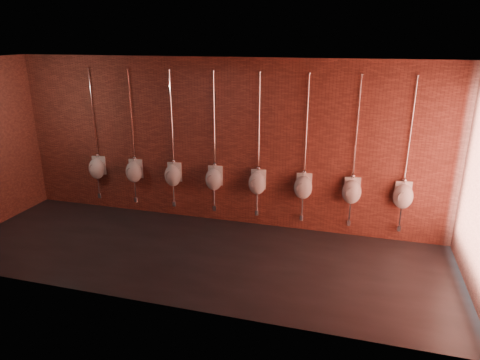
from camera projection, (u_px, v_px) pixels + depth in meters
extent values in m
plane|color=black|center=(197.00, 254.00, 7.34)|extent=(8.50, 8.50, 0.00)
cube|color=black|center=(189.00, 61.00, 6.31)|extent=(8.50, 3.00, 0.04)
cube|color=#984737|center=(222.00, 143.00, 8.19)|extent=(8.50, 0.04, 3.20)
cube|color=#984737|center=(150.00, 197.00, 5.46)|extent=(8.50, 0.04, 3.20)
ellipsoid|color=white|center=(97.00, 169.00, 9.01)|extent=(0.39, 0.36, 0.45)
cube|color=white|center=(99.00, 165.00, 9.09)|extent=(0.29, 0.10, 0.40)
cylinder|color=#A0A0A0|center=(93.00, 169.00, 8.90)|extent=(0.20, 0.06, 0.20)
cylinder|color=white|center=(93.00, 114.00, 8.73)|extent=(0.02, 0.02, 1.83)
sphere|color=white|center=(97.00, 155.00, 8.99)|extent=(0.08, 0.08, 0.08)
cylinder|color=white|center=(88.00, 68.00, 8.43)|extent=(0.05, 0.05, 0.01)
cylinder|color=white|center=(98.00, 184.00, 9.12)|extent=(0.03, 0.03, 0.38)
cylinder|color=white|center=(100.00, 195.00, 9.20)|extent=(0.08, 0.08, 0.11)
cylinder|color=white|center=(102.00, 194.00, 9.27)|extent=(0.03, 0.15, 0.03)
ellipsoid|color=white|center=(134.00, 172.00, 8.79)|extent=(0.39, 0.36, 0.45)
cube|color=white|center=(136.00, 168.00, 8.87)|extent=(0.29, 0.10, 0.40)
cylinder|color=#A0A0A0|center=(131.00, 172.00, 8.67)|extent=(0.20, 0.06, 0.20)
cylinder|color=white|center=(131.00, 116.00, 8.50)|extent=(0.02, 0.02, 1.83)
sphere|color=white|center=(135.00, 158.00, 8.77)|extent=(0.08, 0.08, 0.08)
cylinder|color=white|center=(128.00, 69.00, 8.21)|extent=(0.05, 0.05, 0.01)
cylinder|color=white|center=(135.00, 188.00, 8.90)|extent=(0.03, 0.03, 0.38)
cylinder|color=white|center=(136.00, 199.00, 8.98)|extent=(0.08, 0.08, 0.11)
cylinder|color=white|center=(138.00, 198.00, 9.04)|extent=(0.03, 0.15, 0.03)
ellipsoid|color=white|center=(173.00, 176.00, 8.56)|extent=(0.39, 0.36, 0.45)
cube|color=white|center=(175.00, 172.00, 8.65)|extent=(0.29, 0.10, 0.40)
cylinder|color=#A0A0A0|center=(170.00, 176.00, 8.45)|extent=(0.20, 0.06, 0.20)
cylinder|color=white|center=(172.00, 118.00, 8.28)|extent=(0.02, 0.02, 1.83)
sphere|color=white|center=(174.00, 161.00, 8.54)|extent=(0.08, 0.08, 0.08)
cylinder|color=white|center=(169.00, 70.00, 7.99)|extent=(0.05, 0.05, 0.01)
cylinder|color=white|center=(174.00, 192.00, 8.67)|extent=(0.03, 0.03, 0.38)
cylinder|color=white|center=(174.00, 203.00, 8.75)|extent=(0.08, 0.08, 0.11)
cylinder|color=white|center=(176.00, 202.00, 8.82)|extent=(0.03, 0.15, 0.03)
ellipsoid|color=white|center=(214.00, 179.00, 8.34)|extent=(0.39, 0.36, 0.45)
cube|color=white|center=(216.00, 175.00, 8.42)|extent=(0.29, 0.10, 0.40)
cylinder|color=#A0A0A0|center=(212.00, 180.00, 8.23)|extent=(0.20, 0.06, 0.20)
cylinder|color=white|center=(214.00, 121.00, 8.05)|extent=(0.02, 0.02, 1.83)
sphere|color=white|center=(215.00, 165.00, 8.32)|extent=(0.08, 0.08, 0.08)
cylinder|color=white|center=(213.00, 71.00, 7.76)|extent=(0.05, 0.05, 0.01)
cylinder|color=white|center=(214.00, 196.00, 8.45)|extent=(0.03, 0.03, 0.38)
cylinder|color=white|center=(214.00, 208.00, 8.53)|extent=(0.08, 0.08, 0.11)
cylinder|color=white|center=(216.00, 206.00, 8.60)|extent=(0.03, 0.15, 0.03)
ellipsoid|color=white|center=(257.00, 183.00, 8.11)|extent=(0.39, 0.36, 0.45)
cube|color=white|center=(259.00, 179.00, 8.20)|extent=(0.29, 0.10, 0.40)
cylinder|color=#A0A0A0|center=(256.00, 184.00, 8.00)|extent=(0.20, 0.06, 0.20)
cylinder|color=white|center=(259.00, 123.00, 7.83)|extent=(0.02, 0.02, 1.83)
sphere|color=white|center=(258.00, 168.00, 8.10)|extent=(0.08, 0.08, 0.08)
cylinder|color=white|center=(260.00, 72.00, 7.54)|extent=(0.05, 0.05, 0.01)
cylinder|color=white|center=(257.00, 201.00, 8.23)|extent=(0.03, 0.03, 0.38)
cylinder|color=white|center=(257.00, 212.00, 8.31)|extent=(0.08, 0.08, 0.11)
cylinder|color=white|center=(258.00, 211.00, 8.37)|extent=(0.03, 0.15, 0.03)
ellipsoid|color=white|center=(303.00, 187.00, 7.89)|extent=(0.39, 0.36, 0.45)
cube|color=white|center=(304.00, 183.00, 7.97)|extent=(0.29, 0.10, 0.40)
cylinder|color=#A0A0A0|center=(302.00, 188.00, 7.78)|extent=(0.20, 0.06, 0.20)
cylinder|color=white|center=(307.00, 126.00, 7.61)|extent=(0.02, 0.02, 1.83)
sphere|color=white|center=(304.00, 172.00, 7.87)|extent=(0.08, 0.08, 0.08)
cylinder|color=white|center=(309.00, 73.00, 7.31)|extent=(0.05, 0.05, 0.01)
cylinder|color=white|center=(302.00, 205.00, 8.00)|extent=(0.03, 0.03, 0.38)
cylinder|color=white|center=(302.00, 217.00, 8.08)|extent=(0.08, 0.08, 0.11)
cylinder|color=white|center=(302.00, 216.00, 8.15)|extent=(0.03, 0.15, 0.03)
ellipsoid|color=white|center=(352.00, 192.00, 7.67)|extent=(0.39, 0.36, 0.45)
cube|color=white|center=(352.00, 188.00, 7.75)|extent=(0.29, 0.10, 0.40)
cylinder|color=#A0A0A0|center=(351.00, 193.00, 7.55)|extent=(0.20, 0.06, 0.20)
cylinder|color=white|center=(357.00, 128.00, 7.38)|extent=(0.02, 0.02, 1.83)
sphere|color=white|center=(353.00, 176.00, 7.65)|extent=(0.08, 0.08, 0.08)
cylinder|color=white|center=(362.00, 74.00, 7.09)|extent=(0.05, 0.05, 0.01)
cylinder|color=white|center=(350.00, 210.00, 7.78)|extent=(0.03, 0.03, 0.38)
cylinder|color=white|center=(349.00, 222.00, 7.86)|extent=(0.08, 0.08, 0.11)
cylinder|color=white|center=(349.00, 221.00, 7.92)|extent=(0.03, 0.15, 0.03)
ellipsoid|color=white|center=(403.00, 197.00, 7.44)|extent=(0.39, 0.36, 0.45)
cube|color=white|center=(403.00, 192.00, 7.53)|extent=(0.29, 0.10, 0.40)
cylinder|color=#A0A0A0|center=(404.00, 197.00, 7.33)|extent=(0.20, 0.06, 0.20)
cylinder|color=white|center=(411.00, 131.00, 7.16)|extent=(0.02, 0.02, 1.83)
sphere|color=white|center=(405.00, 180.00, 7.42)|extent=(0.08, 0.08, 0.08)
cylinder|color=white|center=(418.00, 76.00, 6.87)|extent=(0.05, 0.05, 0.01)
cylinder|color=white|center=(401.00, 215.00, 7.55)|extent=(0.03, 0.03, 0.38)
cylinder|color=white|center=(399.00, 228.00, 7.63)|extent=(0.08, 0.08, 0.11)
cylinder|color=white|center=(399.00, 226.00, 7.70)|extent=(0.03, 0.15, 0.03)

